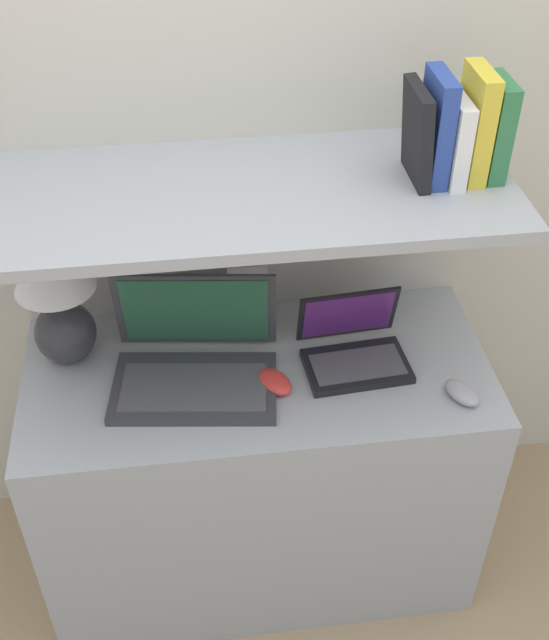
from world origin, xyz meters
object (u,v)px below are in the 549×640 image
Objects in this scene: computer_mouse at (275,382)px; book_blue at (437,128)px; router_box at (250,298)px; table_lamp at (56,290)px; laptop_small at (354,348)px; laptop_large at (195,361)px; book_black at (417,134)px; book_green at (495,128)px; book_yellow at (475,124)px; second_mouse at (462,393)px; book_white at (453,137)px.

book_blue reaches higher than computer_mouse.
computer_mouse is 0.83× the size of router_box.
laptop_small is (0.69, -0.11, -0.17)m from table_lamp.
table_lamp is 0.36m from laptop_large.
table_lamp is 0.72m from laptop_small.
laptop_small is 1.26× the size of book_black.
laptop_large is at bearing -173.78° from book_green.
book_yellow is (-0.05, 0.00, 0.01)m from book_green.
book_black is at bearing 28.70° from laptop_small.
book_white reaches higher than second_mouse.
laptop_small is 1.23× the size of book_green.
table_lamp is at bearing 163.77° from second_mouse.
laptop_large is 0.25m from router_box.
computer_mouse is 0.75m from book_green.
book_black is (0.35, -0.13, 0.50)m from router_box.
laptop_small is at bearing -165.17° from book_yellow.
laptop_large is 0.78m from book_white.
book_yellow is at bearing 6.66° from laptop_large.
laptop_large is 2.91× the size of router_box.
book_yellow reaches higher than book_green.
book_green is 0.05m from book_yellow.
book_black is (-0.17, 0.00, -0.00)m from book_green.
router_box is 0.71m from book_yellow.
book_green is at bearing 15.06° from computer_mouse.
router_box is 0.66m from book_blue.
router_box is (0.15, 0.20, 0.02)m from laptop_large.
computer_mouse is 0.68m from book_blue.
book_yellow reaches higher than second_mouse.
book_black is (-0.04, 0.00, -0.01)m from book_blue.
second_mouse is 0.52× the size of book_green.
second_mouse is 0.60m from book_green.
table_lamp is at bearing 160.34° from computer_mouse.
book_blue is 0.04m from book_black.
laptop_small is at bearing -39.01° from router_box.
book_green is 0.13m from book_blue.
book_white is (-0.04, 0.00, -0.03)m from book_yellow.
router_box is 0.73m from book_green.
book_white is 0.08m from book_black.
computer_mouse is (-0.20, -0.07, -0.02)m from laptop_small.
book_green is 0.17m from book_black.
book_blue is at bearing 180.00° from book_yellow.
book_green reaches higher than computer_mouse.
book_yellow is at bearing -2.66° from table_lamp.
laptop_large is 3.51× the size of computer_mouse.
laptop_small is 0.61m from book_green.
book_yellow is 0.08m from book_blue.
second_mouse is at bearing -13.82° from laptop_large.
table_lamp reaches higher than computer_mouse.
laptop_large is (0.31, -0.12, -0.15)m from table_lamp.
laptop_large is 0.39m from laptop_small.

